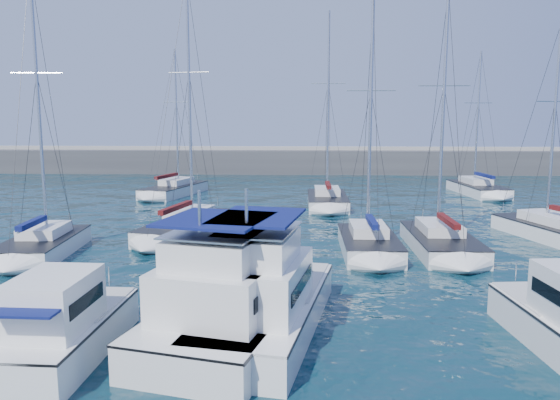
{
  "coord_description": "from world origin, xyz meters",
  "views": [
    {
      "loc": [
        -1.31,
        -19.9,
        7.38
      ],
      "look_at": [
        -2.48,
        8.56,
        3.0
      ],
      "focal_mm": 35.0,
      "sensor_mm": 36.0,
      "label": 1
    }
  ],
  "objects_px": {
    "motor_yacht_port_inner": "(228,307)",
    "sailboat_mid_a": "(43,244)",
    "motor_yacht_port_outer": "(64,330)",
    "sailboat_back_a": "(174,190)",
    "sailboat_back_b": "(327,200)",
    "sailboat_back_c": "(477,189)",
    "motor_yacht_stbd_inner": "(265,302)",
    "sailboat_mid_b": "(187,226)",
    "sailboat_mid_e": "(555,232)",
    "sailboat_mid_d": "(441,242)",
    "sailboat_mid_c": "(369,243)"
  },
  "relations": [
    {
      "from": "motor_yacht_port_inner",
      "to": "sailboat_mid_a",
      "type": "relative_size",
      "value": 0.6
    },
    {
      "from": "motor_yacht_port_inner",
      "to": "motor_yacht_port_outer",
      "type": "bearing_deg",
      "value": -147.2
    },
    {
      "from": "sailboat_back_a",
      "to": "sailboat_back_b",
      "type": "relative_size",
      "value": 0.86
    },
    {
      "from": "motor_yacht_port_outer",
      "to": "sailboat_back_c",
      "type": "bearing_deg",
      "value": 58.91
    },
    {
      "from": "motor_yacht_port_outer",
      "to": "motor_yacht_stbd_inner",
      "type": "relative_size",
      "value": 0.65
    },
    {
      "from": "sailboat_mid_b",
      "to": "sailboat_back_a",
      "type": "distance_m",
      "value": 17.82
    },
    {
      "from": "motor_yacht_port_outer",
      "to": "motor_yacht_stbd_inner",
      "type": "height_order",
      "value": "motor_yacht_stbd_inner"
    },
    {
      "from": "sailboat_mid_e",
      "to": "sailboat_back_a",
      "type": "bearing_deg",
      "value": 130.52
    },
    {
      "from": "motor_yacht_port_inner",
      "to": "sailboat_mid_b",
      "type": "height_order",
      "value": "sailboat_mid_b"
    },
    {
      "from": "sailboat_back_a",
      "to": "sailboat_back_c",
      "type": "relative_size",
      "value": 1.01
    },
    {
      "from": "motor_yacht_port_inner",
      "to": "sailboat_mid_a",
      "type": "distance_m",
      "value": 15.91
    },
    {
      "from": "motor_yacht_port_inner",
      "to": "sailboat_mid_d",
      "type": "bearing_deg",
      "value": 65.56
    },
    {
      "from": "motor_yacht_port_outer",
      "to": "sailboat_mid_a",
      "type": "xyz_separation_m",
      "value": [
        -6.73,
        12.57,
        -0.4
      ]
    },
    {
      "from": "sailboat_back_a",
      "to": "sailboat_back_c",
      "type": "xyz_separation_m",
      "value": [
        28.88,
        1.83,
        -0.0
      ]
    },
    {
      "from": "motor_yacht_port_inner",
      "to": "sailboat_back_a",
      "type": "bearing_deg",
      "value": 120.31
    },
    {
      "from": "motor_yacht_port_outer",
      "to": "sailboat_back_a",
      "type": "xyz_separation_m",
      "value": [
        -4.87,
        35.16,
        -0.43
      ]
    },
    {
      "from": "sailboat_back_b",
      "to": "sailboat_back_a",
      "type": "bearing_deg",
      "value": 156.62
    },
    {
      "from": "sailboat_back_a",
      "to": "sailboat_back_b",
      "type": "distance_m",
      "value": 15.42
    },
    {
      "from": "motor_yacht_port_inner",
      "to": "sailboat_mid_b",
      "type": "bearing_deg",
      "value": 120.69
    },
    {
      "from": "sailboat_back_b",
      "to": "sailboat_mid_c",
      "type": "bearing_deg",
      "value": -84.22
    },
    {
      "from": "motor_yacht_stbd_inner",
      "to": "sailboat_back_a",
      "type": "height_order",
      "value": "sailboat_back_a"
    },
    {
      "from": "motor_yacht_port_outer",
      "to": "sailboat_mid_b",
      "type": "xyz_separation_m",
      "value": [
        -0.04,
        18.01,
        -0.41
      ]
    },
    {
      "from": "motor_yacht_port_outer",
      "to": "sailboat_mid_a",
      "type": "height_order",
      "value": "sailboat_mid_a"
    },
    {
      "from": "sailboat_mid_b",
      "to": "sailboat_mid_e",
      "type": "distance_m",
      "value": 22.54
    },
    {
      "from": "motor_yacht_port_inner",
      "to": "sailboat_mid_d",
      "type": "xyz_separation_m",
      "value": [
        10.1,
        12.63,
        -0.62
      ]
    },
    {
      "from": "motor_yacht_port_outer",
      "to": "motor_yacht_port_inner",
      "type": "relative_size",
      "value": 0.67
    },
    {
      "from": "sailboat_mid_b",
      "to": "sailboat_back_a",
      "type": "height_order",
      "value": "sailboat_mid_b"
    },
    {
      "from": "motor_yacht_port_inner",
      "to": "sailboat_mid_e",
      "type": "bearing_deg",
      "value": 55.7
    },
    {
      "from": "sailboat_mid_d",
      "to": "motor_yacht_port_inner",
      "type": "bearing_deg",
      "value": -128.64
    },
    {
      "from": "sailboat_mid_c",
      "to": "sailboat_mid_d",
      "type": "relative_size",
      "value": 0.97
    },
    {
      "from": "sailboat_mid_b",
      "to": "sailboat_back_a",
      "type": "bearing_deg",
      "value": 117.83
    },
    {
      "from": "motor_yacht_stbd_inner",
      "to": "sailboat_mid_e",
      "type": "height_order",
      "value": "sailboat_mid_e"
    },
    {
      "from": "motor_yacht_port_outer",
      "to": "sailboat_back_b",
      "type": "xyz_separation_m",
      "value": [
        9.3,
        29.06,
        -0.4
      ]
    },
    {
      "from": "sailboat_back_c",
      "to": "sailboat_mid_d",
      "type": "bearing_deg",
      "value": -117.55
    },
    {
      "from": "sailboat_mid_a",
      "to": "sailboat_mid_e",
      "type": "relative_size",
      "value": 1.17
    },
    {
      "from": "sailboat_mid_b",
      "to": "sailboat_mid_c",
      "type": "relative_size",
      "value": 1.16
    },
    {
      "from": "motor_yacht_stbd_inner",
      "to": "sailboat_back_b",
      "type": "height_order",
      "value": "sailboat_back_b"
    },
    {
      "from": "motor_yacht_port_outer",
      "to": "motor_yacht_port_inner",
      "type": "height_order",
      "value": "motor_yacht_port_inner"
    },
    {
      "from": "sailboat_mid_c",
      "to": "sailboat_back_a",
      "type": "distance_m",
      "value": 26.65
    },
    {
      "from": "motor_yacht_stbd_inner",
      "to": "sailboat_back_c",
      "type": "relative_size",
      "value": 0.69
    },
    {
      "from": "sailboat_back_c",
      "to": "sailboat_back_b",
      "type": "bearing_deg",
      "value": -157.43
    },
    {
      "from": "sailboat_mid_a",
      "to": "sailboat_back_b",
      "type": "distance_m",
      "value": 23.0
    },
    {
      "from": "sailboat_back_a",
      "to": "sailboat_back_c",
      "type": "distance_m",
      "value": 28.94
    },
    {
      "from": "motor_yacht_port_outer",
      "to": "sailboat_mid_c",
      "type": "distance_m",
      "value": 17.47
    },
    {
      "from": "motor_yacht_port_inner",
      "to": "sailboat_mid_a",
      "type": "height_order",
      "value": "sailboat_mid_a"
    },
    {
      "from": "motor_yacht_port_outer",
      "to": "sailboat_back_b",
      "type": "relative_size",
      "value": 0.39
    },
    {
      "from": "motor_yacht_port_inner",
      "to": "sailboat_back_a",
      "type": "relative_size",
      "value": 0.67
    },
    {
      "from": "sailboat_mid_b",
      "to": "sailboat_back_b",
      "type": "bearing_deg",
      "value": 61.93
    },
    {
      "from": "sailboat_mid_a",
      "to": "sailboat_mid_c",
      "type": "xyz_separation_m",
      "value": [
        17.61,
        1.1,
        -0.02
      ]
    },
    {
      "from": "motor_yacht_port_inner",
      "to": "sailboat_mid_e",
      "type": "xyz_separation_m",
      "value": [
        17.68,
        15.63,
        -0.63
      ]
    }
  ]
}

